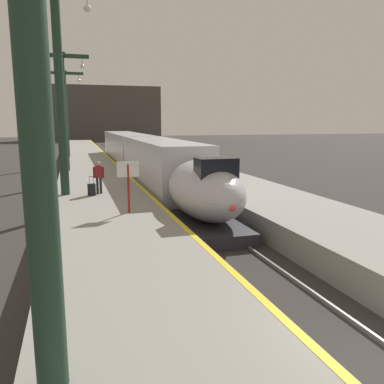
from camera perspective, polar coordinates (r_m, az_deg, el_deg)
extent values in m
cube|color=gray|center=(30.06, -14.01, 1.70)|extent=(4.80, 110.00, 1.05)
cube|color=gray|center=(31.50, 0.86, 2.38)|extent=(4.80, 110.00, 1.05)
cube|color=yellow|center=(30.19, -9.73, 2.90)|extent=(0.20, 107.80, 0.01)
cube|color=slate|center=(33.16, -8.54, 1.84)|extent=(0.08, 110.00, 0.12)
cube|color=slate|center=(33.40, -5.99, 1.96)|extent=(0.08, 110.00, 0.12)
ellipsoid|color=silver|center=(17.34, 1.76, 0.37)|extent=(2.78, 6.58, 2.56)
cube|color=#28282D|center=(17.37, 2.08, -4.87)|extent=(2.46, 5.59, 0.55)
cube|color=black|center=(15.81, 3.50, 3.32)|extent=(1.59, 1.00, 0.90)
sphere|color=#F24C4C|center=(14.42, 5.84, -2.28)|extent=(0.28, 0.28, 0.28)
cube|color=silver|center=(25.89, -4.61, 4.12)|extent=(2.90, 14.00, 3.05)
cube|color=black|center=(25.58, -7.75, 5.22)|extent=(0.04, 11.90, 0.80)
cube|color=black|center=(26.18, -1.57, 5.42)|extent=(0.04, 11.90, 0.80)
cube|color=silver|center=(26.05, -4.57, 1.33)|extent=(2.92, 13.30, 0.24)
cube|color=black|center=(21.86, -2.03, -1.73)|extent=(2.03, 2.20, 0.56)
cube|color=black|center=(30.48, -6.36, 1.59)|extent=(2.03, 2.20, 0.56)
cube|color=silver|center=(42.21, -9.47, 6.32)|extent=(2.90, 18.00, 3.05)
cube|color=black|center=(42.01, -11.42, 6.99)|extent=(0.04, 15.84, 0.80)
cube|color=black|center=(42.38, -7.57, 7.13)|extent=(0.04, 15.84, 0.80)
cube|color=black|center=(36.34, -8.11, 2.92)|extent=(2.03, 2.20, 0.56)
cube|color=black|center=(48.40, -10.36, 4.63)|extent=(2.03, 2.20, 0.56)
cylinder|color=#1E3828|center=(5.62, -22.60, 22.82)|extent=(0.44, 0.44, 10.04)
cylinder|color=#1E3828|center=(21.20, -18.52, 13.25)|extent=(0.44, 0.44, 10.12)
sphere|color=#EFEACC|center=(21.93, -23.45, 23.74)|extent=(0.36, 0.36, 0.36)
cylinder|color=#1E3828|center=(21.96, -14.92, 25.13)|extent=(0.03, 0.03, 0.60)
sphere|color=#EFEACC|center=(21.87, -14.87, 24.25)|extent=(0.36, 0.36, 0.36)
cylinder|color=#1E3828|center=(31.77, -17.99, 10.81)|extent=(0.44, 0.44, 8.74)
cylinder|color=#1E3828|center=(32.13, -18.42, 18.35)|extent=(0.68, 0.68, 0.30)
cube|color=#1E3828|center=(32.12, -18.41, 18.17)|extent=(4.00, 0.24, 0.28)
cylinder|color=#1E3828|center=(32.12, -21.17, 17.38)|extent=(0.03, 0.03, 0.60)
sphere|color=#EFEACC|center=(32.08, -21.13, 16.76)|extent=(0.36, 0.36, 0.36)
cylinder|color=#1E3828|center=(32.08, -15.56, 17.69)|extent=(0.03, 0.03, 0.60)
sphere|color=#EFEACC|center=(32.04, -15.53, 17.07)|extent=(0.36, 0.36, 0.36)
cylinder|color=#1E3828|center=(44.83, -17.75, 10.63)|extent=(0.44, 0.44, 8.98)
cylinder|color=#1E3828|center=(45.12, -18.06, 16.14)|extent=(0.68, 0.68, 0.30)
cube|color=#1E3828|center=(45.10, -18.05, 16.01)|extent=(4.00, 0.24, 0.28)
cylinder|color=#1E3828|center=(45.11, -20.00, 15.45)|extent=(0.03, 0.03, 0.60)
sphere|color=#EFEACC|center=(45.07, -19.97, 15.01)|extent=(0.36, 0.36, 0.36)
cylinder|color=#1E3828|center=(45.08, -16.05, 15.66)|extent=(0.03, 0.03, 0.60)
sphere|color=#EFEACC|center=(45.04, -16.03, 15.22)|extent=(0.36, 0.36, 0.36)
cylinder|color=#23232D|center=(21.24, -13.49, 0.92)|extent=(0.13, 0.13, 0.85)
cylinder|color=#23232D|center=(21.23, -13.03, 0.93)|extent=(0.13, 0.13, 0.85)
cube|color=maroon|center=(21.13, -13.34, 2.90)|extent=(0.40, 0.26, 0.62)
cylinder|color=maroon|center=(21.15, -13.99, 2.74)|extent=(0.09, 0.09, 0.58)
cylinder|color=maroon|center=(21.12, -12.69, 2.78)|extent=(0.09, 0.09, 0.58)
sphere|color=tan|center=(21.08, -13.39, 4.03)|extent=(0.22, 0.22, 0.22)
cube|color=black|center=(20.76, -14.29, 0.33)|extent=(0.40, 0.22, 0.60)
cylinder|color=#262628|center=(20.69, -14.62, 1.63)|extent=(0.02, 0.02, 0.36)
cylinder|color=#262628|center=(20.70, -14.07, 1.66)|extent=(0.02, 0.02, 0.36)
cube|color=#262628|center=(20.66, -14.37, 2.16)|extent=(0.22, 0.03, 0.02)
cylinder|color=maroon|center=(16.47, -9.16, 0.50)|extent=(0.10, 0.10, 2.00)
cube|color=white|center=(16.36, -9.24, 3.26)|extent=(0.90, 0.06, 0.64)
cube|color=#4C4742|center=(107.14, -14.23, 11.00)|extent=(36.00, 2.00, 14.00)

